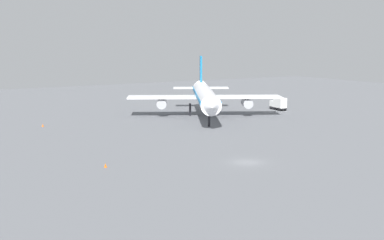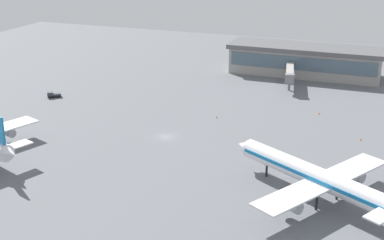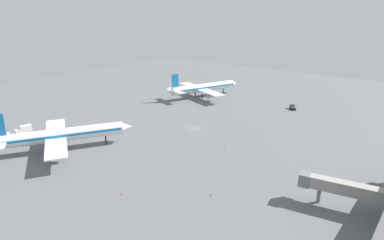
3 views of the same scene
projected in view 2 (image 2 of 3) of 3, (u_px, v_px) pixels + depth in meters
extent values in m
plane|color=slate|center=(165.00, 137.00, 141.76)|extent=(288.00, 288.00, 0.00)
cube|color=#9E9993|center=(305.00, 62.00, 200.61)|extent=(55.51, 16.84, 9.60)
cube|color=#4C6070|center=(301.00, 64.00, 192.59)|extent=(53.29, 0.30, 4.94)
cube|color=#59595B|center=(306.00, 48.00, 198.73)|extent=(57.73, 17.52, 1.65)
cylinder|color=white|center=(316.00, 177.00, 107.53)|extent=(35.56, 22.94, 4.25)
cone|color=white|center=(245.00, 146.00, 122.47)|extent=(5.69, 5.61, 4.03)
cube|color=#1972B2|center=(316.00, 175.00, 107.42)|extent=(34.26, 22.25, 0.76)
cube|color=white|center=(324.00, 182.00, 106.28)|extent=(23.65, 34.85, 0.38)
cylinder|color=#A5A8AD|center=(290.00, 204.00, 100.67)|extent=(5.51, 4.53, 2.33)
cylinder|color=#A5A8AD|center=(353.00, 174.00, 112.91)|extent=(5.51, 4.53, 2.33)
cylinder|color=black|center=(267.00, 170.00, 118.58)|extent=(0.51, 0.51, 2.97)
cylinder|color=black|center=(316.00, 203.00, 104.50)|extent=(0.51, 0.51, 2.97)
cylinder|color=black|center=(337.00, 193.00, 108.55)|extent=(0.51, 0.51, 2.97)
cone|color=white|center=(9.00, 153.00, 117.89)|extent=(5.94, 4.85, 3.28)
cylinder|color=#A5A8AD|center=(8.00, 132.00, 136.85)|extent=(5.33, 3.79, 2.25)
cube|color=white|center=(2.00, 150.00, 119.86)|extent=(8.04, 14.44, 0.30)
cube|color=#1972B2|center=(0.00, 130.00, 118.18)|extent=(3.51, 1.66, 6.56)
cube|color=black|center=(54.00, 96.00, 174.66)|extent=(4.69, 4.08, 0.30)
cube|color=#333842|center=(50.00, 94.00, 174.10)|extent=(2.56, 2.59, 1.20)
cube|color=#3F596B|center=(47.00, 93.00, 173.83)|extent=(0.98, 1.35, 0.67)
cube|color=#333842|center=(57.00, 94.00, 174.72)|extent=(3.22, 3.05, 0.60)
cylinder|color=black|center=(50.00, 97.00, 173.49)|extent=(0.83, 0.70, 0.80)
cylinder|color=black|center=(50.00, 96.00, 175.22)|extent=(0.83, 0.70, 0.80)
cylinder|color=black|center=(59.00, 97.00, 174.20)|extent=(0.83, 0.70, 0.80)
cylinder|color=black|center=(59.00, 95.00, 175.93)|extent=(0.83, 0.70, 0.80)
cube|color=#9E9993|center=(290.00, 71.00, 185.99)|extent=(5.60, 17.13, 2.80)
cylinder|color=slate|center=(289.00, 85.00, 181.65)|extent=(0.90, 0.90, 3.80)
cube|color=slate|center=(290.00, 79.00, 177.24)|extent=(3.50, 2.92, 3.08)
cone|color=#EA590C|center=(217.00, 117.00, 155.79)|extent=(0.44, 0.44, 0.60)
cone|color=#EA590C|center=(319.00, 113.00, 158.94)|extent=(0.44, 0.44, 0.60)
cone|color=#EA590C|center=(361.00, 139.00, 139.18)|extent=(0.44, 0.44, 0.60)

